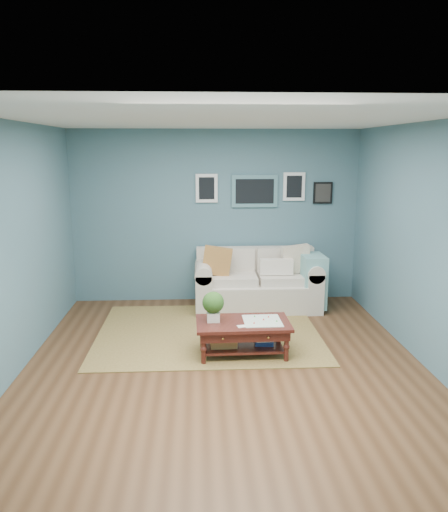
{
  "coord_description": "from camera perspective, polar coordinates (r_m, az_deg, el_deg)",
  "views": [
    {
      "loc": [
        -0.29,
        -5.32,
        2.4
      ],
      "look_at": [
        0.05,
        1.0,
        1.04
      ],
      "focal_mm": 35.0,
      "sensor_mm": 36.0,
      "label": 1
    }
  ],
  "objects": [
    {
      "name": "coffee_table",
      "position": [
        5.94,
        1.61,
        -8.14
      ],
      "size": [
        1.11,
        0.66,
        0.77
      ],
      "rotation": [
        0.0,
        0.0,
        0.02
      ],
      "color": "#36110C",
      "rests_on": "ground"
    },
    {
      "name": "room_shell",
      "position": [
        5.48,
        0.17,
        1.22
      ],
      "size": [
        5.0,
        5.02,
        2.7
      ],
      "color": "brown",
      "rests_on": "ground"
    },
    {
      "name": "loveseat",
      "position": [
        7.67,
        4.4,
        -2.96
      ],
      "size": [
        1.93,
        0.88,
        0.99
      ],
      "color": "beige",
      "rests_on": "ground"
    },
    {
      "name": "area_rug",
      "position": [
        6.72,
        -1.8,
        -8.72
      ],
      "size": [
        2.91,
        2.32,
        0.01
      ],
      "primitive_type": "cube",
      "color": "brown",
      "rests_on": "ground"
    }
  ]
}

